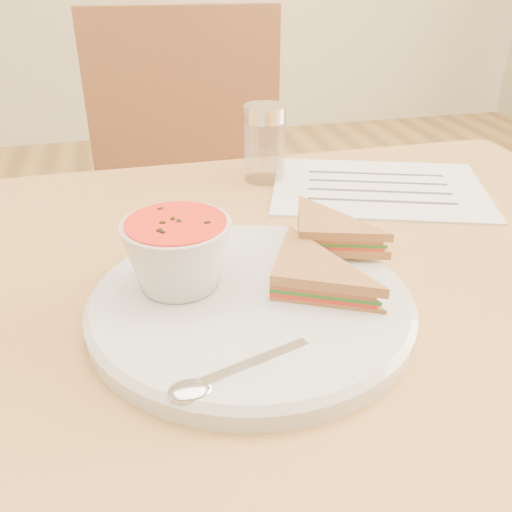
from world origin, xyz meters
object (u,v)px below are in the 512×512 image
object	(u,v)px
chair_far	(194,252)
plate	(251,306)
dining_table	(264,495)
soup_bowl	(178,257)
condiment_shaker	(265,143)

from	to	relation	value
chair_far	plate	xyz separation A→B (m)	(-0.03, -0.64, 0.28)
dining_table	chair_far	distance (m)	0.56
chair_far	soup_bowl	bearing A→B (deg)	87.69
dining_table	soup_bowl	size ratio (longest dim) A/B	9.75
condiment_shaker	chair_far	bearing A→B (deg)	103.77
soup_bowl	condiment_shaker	size ratio (longest dim) A/B	0.93
condiment_shaker	dining_table	bearing A→B (deg)	-104.21
plate	condiment_shaker	bearing A→B (deg)	73.21
chair_far	plate	bearing A→B (deg)	93.64
dining_table	soup_bowl	distance (m)	0.44
chair_far	soup_bowl	world-z (taller)	chair_far
condiment_shaker	soup_bowl	bearing A→B (deg)	-118.38
dining_table	plate	xyz separation A→B (m)	(-0.04, -0.08, 0.38)
condiment_shaker	plate	bearing A→B (deg)	-106.79
plate	condiment_shaker	distance (m)	0.35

